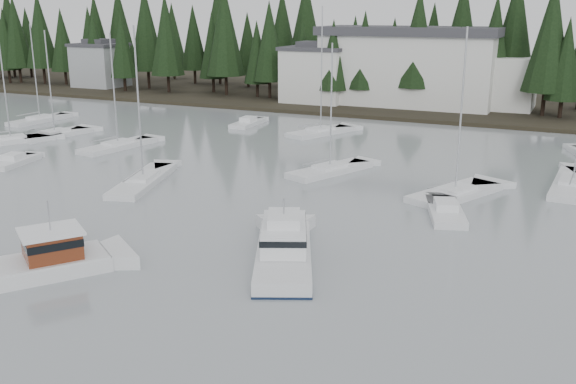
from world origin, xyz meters
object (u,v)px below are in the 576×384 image
at_px(sailboat_3, 455,195).
at_px(sailboat_12, 55,136).
at_px(lobster_boat_brown, 26,267).
at_px(cabin_cruiser_center, 284,251).
at_px(house_west, 316,73).
at_px(sailboat_1, 144,182).
at_px(sailboat_8, 321,133).
at_px(runabout_1, 445,213).
at_px(sailboat_2, 330,172).
at_px(runabout_3, 248,124).
at_px(sailboat_7, 118,147).
at_px(house_far_west, 100,64).
at_px(sailboat_11, 11,142).
at_px(sailboat_4, 573,186).
at_px(harbor_inn, 423,68).
at_px(runabout_0, 14,163).
at_px(sailboat_10, 40,121).

height_order(sailboat_3, sailboat_12, sailboat_3).
distance_m(lobster_boat_brown, cabin_cruiser_center, 13.91).
relative_size(house_west, sailboat_1, 0.73).
xyz_separation_m(sailboat_8, runabout_1, (19.14, -24.08, 0.05)).
relative_size(lobster_boat_brown, sailboat_2, 0.81).
bearing_deg(lobster_boat_brown, cabin_cruiser_center, -20.75).
xyz_separation_m(sailboat_8, runabout_3, (-10.30, 1.68, 0.05)).
height_order(runabout_1, runabout_3, same).
xyz_separation_m(sailboat_7, sailboat_12, (-10.45, 1.94, -0.00)).
distance_m(house_far_west, runabout_3, 46.43).
bearing_deg(cabin_cruiser_center, sailboat_12, 35.89).
height_order(sailboat_1, sailboat_7, sailboat_1).
bearing_deg(sailboat_8, sailboat_11, 145.83).
height_order(lobster_boat_brown, sailboat_4, sailboat_4).
xyz_separation_m(house_west, sailboat_4, (36.26, -33.42, -4.60)).
relative_size(harbor_inn, lobster_boat_brown, 3.13).
xyz_separation_m(lobster_boat_brown, runabout_3, (-11.35, 45.94, -0.39)).
bearing_deg(harbor_inn, sailboat_11, -128.28).
bearing_deg(house_west, runabout_1, -57.70).
height_order(house_west, sailboat_7, sailboat_7).
distance_m(sailboat_2, sailboat_3, 11.66).
height_order(house_west, runabout_0, house_west).
bearing_deg(sailboat_12, sailboat_8, -53.81).
bearing_deg(sailboat_3, runabout_0, 124.09).
xyz_separation_m(lobster_boat_brown, runabout_0, (-21.04, 18.54, -0.39)).
bearing_deg(harbor_inn, lobster_boat_brown, -93.88).
relative_size(sailboat_10, sailboat_11, 1.11).
distance_m(cabin_cruiser_center, sailboat_3, 18.48).
xyz_separation_m(house_far_west, sailboat_1, (46.28, -49.07, -4.34)).
xyz_separation_m(sailboat_7, sailboat_8, (15.97, 15.94, 0.02)).
relative_size(house_west, runabout_0, 1.61).
bearing_deg(sailboat_7, sailboat_11, 110.01).
distance_m(sailboat_11, sailboat_12, 4.90).
bearing_deg(runabout_1, harbor_inn, -2.86).
bearing_deg(cabin_cruiser_center, sailboat_4, -54.92).
relative_size(sailboat_11, runabout_1, 1.65).
bearing_deg(cabin_cruiser_center, sailboat_7, 30.13).
bearing_deg(sailboat_11, sailboat_10, 62.38).
bearing_deg(runabout_3, sailboat_7, 158.88).
distance_m(harbor_inn, sailboat_7, 46.07).
bearing_deg(sailboat_1, cabin_cruiser_center, -137.76).
xyz_separation_m(cabin_cruiser_center, sailboat_3, (6.26, 17.38, -0.56)).
bearing_deg(sailboat_12, sailboat_7, -92.26).
xyz_separation_m(sailboat_2, sailboat_3, (11.32, -2.77, 0.00)).
bearing_deg(sailboat_4, sailboat_3, 132.39).
distance_m(cabin_cruiser_center, sailboat_7, 35.20).
relative_size(house_west, sailboat_8, 0.65).
relative_size(sailboat_1, sailboat_10, 1.04).
bearing_deg(sailboat_8, sailboat_10, 123.94).
xyz_separation_m(sailboat_3, sailboat_12, (-45.28, 5.12, -0.01)).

